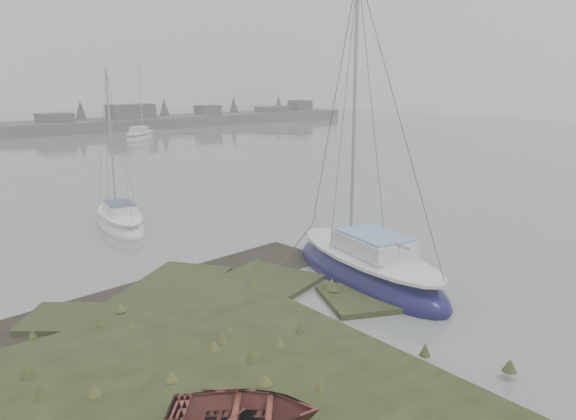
{
  "coord_description": "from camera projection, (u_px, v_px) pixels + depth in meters",
  "views": [
    {
      "loc": [
        -12.21,
        -11.38,
        6.77
      ],
      "look_at": [
        1.15,
        4.85,
        1.8
      ],
      "focal_mm": 35.0,
      "sensor_mm": 36.0,
      "label": 1
    }
  ],
  "objects": [
    {
      "name": "ground",
      "position": [
        53.0,
        175.0,
        40.2
      ],
      "size": [
        160.0,
        160.0,
        0.0
      ],
      "primitive_type": "plane",
      "color": "slate",
      "rests_on": "ground"
    },
    {
      "name": "far_shoreline",
      "position": [
        174.0,
        120.0,
        80.57
      ],
      "size": [
        60.0,
        8.0,
        4.15
      ],
      "color": "#4C4F51",
      "rests_on": "ground"
    },
    {
      "name": "sailboat_main",
      "position": [
        367.0,
        270.0,
        19.25
      ],
      "size": [
        4.0,
        8.12,
        10.97
      ],
      "rotation": [
        0.0,
        0.0,
        -0.19
      ],
      "color": "#0F0E3D",
      "rests_on": "ground"
    },
    {
      "name": "sailboat_white",
      "position": [
        120.0,
        222.0,
        26.0
      ],
      "size": [
        2.81,
        5.79,
        7.82
      ],
      "rotation": [
        0.0,
        0.0,
        -0.19
      ],
      "color": "silver",
      "rests_on": "ground"
    },
    {
      "name": "sailboat_far_b",
      "position": [
        140.0,
        137.0,
        62.75
      ],
      "size": [
        6.32,
        6.39,
        9.55
      ],
      "rotation": [
        0.0,
        0.0,
        -0.77
      ],
      "color": "#A3A7AC",
      "rests_on": "ground"
    },
    {
      "name": "dinghy",
      "position": [
        244.0,
        411.0,
        10.77
      ],
      "size": [
        3.56,
        3.48,
        0.6
      ],
      "primitive_type": "imported",
      "rotation": [
        0.0,
        0.0,
        0.85
      ],
      "color": "maroon",
      "rests_on": "marsh_bank"
    }
  ]
}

